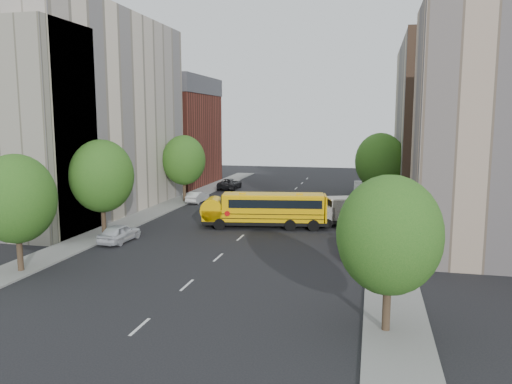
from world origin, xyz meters
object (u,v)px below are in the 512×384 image
(parked_car_4, at_px, (357,203))
(street_tree_3, at_px, (389,235))
(street_tree_1, at_px, (102,176))
(street_tree_5, at_px, (379,157))
(parked_car_3, at_px, (359,245))
(parked_car_1, at_px, (198,197))
(street_tree_4, at_px, (380,162))
(parked_car_2, at_px, (230,184))
(safari_truck, at_px, (349,210))
(street_tree_2, at_px, (184,160))
(street_tree_0, at_px, (16,199))
(parked_car_0, at_px, (120,233))
(parked_car_5, at_px, (360,187))
(school_bus, at_px, (264,208))

(parked_car_4, bearing_deg, street_tree_3, -82.01)
(street_tree_1, height_order, street_tree_5, street_tree_1)
(parked_car_3, bearing_deg, parked_car_1, 138.40)
(street_tree_1, relative_size, street_tree_4, 0.98)
(street_tree_3, distance_m, parked_car_2, 47.76)
(safari_truck, xyz_separation_m, parked_car_2, (-17.05, 20.41, -0.62))
(street_tree_2, bearing_deg, safari_truck, -25.31)
(parked_car_3, bearing_deg, street_tree_2, 140.41)
(street_tree_0, distance_m, street_tree_2, 28.00)
(street_tree_5, bearing_deg, safari_truck, -97.42)
(street_tree_0, height_order, safari_truck, street_tree_0)
(street_tree_5, xyz_separation_m, parked_car_0, (-19.80, -31.51, -3.98))
(street_tree_5, xyz_separation_m, parked_car_1, (-20.29, -12.33, -4.06))
(parked_car_5, bearing_deg, street_tree_0, -117.77)
(street_tree_1, distance_m, parked_car_2, 29.69)
(parked_car_3, distance_m, parked_car_4, 18.31)
(street_tree_4, bearing_deg, parked_car_0, -135.43)
(street_tree_3, xyz_separation_m, parked_car_0, (-19.80, 12.49, -3.73))
(parked_car_0, relative_size, parked_car_2, 0.80)
(street_tree_1, height_order, street_tree_2, street_tree_1)
(parked_car_2, height_order, parked_car_3, parked_car_2)
(street_tree_3, xyz_separation_m, safari_truck, (-2.75, 22.89, -3.10))
(street_tree_4, height_order, school_bus, street_tree_4)
(street_tree_0, xyz_separation_m, parked_car_2, (2.20, 39.31, -3.90))
(parked_car_5, bearing_deg, parked_car_4, -91.12)
(street_tree_3, bearing_deg, parked_car_2, 114.57)
(parked_car_1, distance_m, parked_car_4, 18.10)
(street_tree_3, xyz_separation_m, street_tree_5, (-0.00, 44.00, 0.25))
(street_tree_3, distance_m, school_bus, 22.72)
(street_tree_2, bearing_deg, parked_car_0, -83.56)
(street_tree_3, distance_m, street_tree_4, 32.01)
(street_tree_0, bearing_deg, school_bus, 53.46)
(street_tree_1, xyz_separation_m, street_tree_4, (22.00, 18.00, 0.12))
(street_tree_0, distance_m, parked_car_3, 22.65)
(street_tree_1, xyz_separation_m, street_tree_3, (22.00, -14.00, -0.50))
(street_tree_0, bearing_deg, parked_car_2, 86.80)
(street_tree_4, relative_size, parked_car_1, 2.08)
(street_tree_2, distance_m, parked_car_3, 28.29)
(parked_car_2, height_order, parked_car_5, parked_car_5)
(parked_car_5, bearing_deg, school_bus, -109.62)
(street_tree_3, height_order, parked_car_3, street_tree_3)
(street_tree_3, relative_size, parked_car_4, 1.69)
(street_tree_3, relative_size, street_tree_4, 0.88)
(street_tree_0, bearing_deg, street_tree_2, 90.00)
(street_tree_4, distance_m, safari_truck, 10.21)
(safari_truck, distance_m, parked_car_2, 26.60)
(street_tree_2, height_order, parked_car_4, street_tree_2)
(parked_car_1, height_order, parked_car_5, parked_car_5)
(street_tree_2, relative_size, parked_car_5, 1.67)
(street_tree_3, height_order, parked_car_5, street_tree_3)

